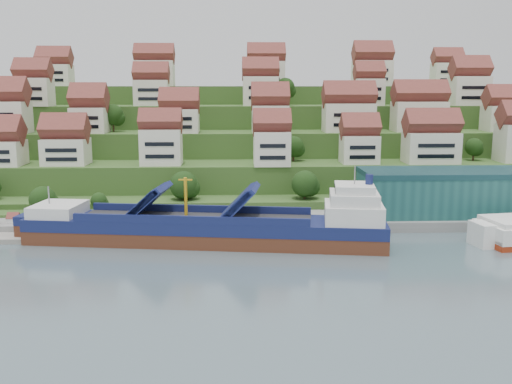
{
  "coord_description": "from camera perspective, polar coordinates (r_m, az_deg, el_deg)",
  "views": [
    {
      "loc": [
        -6.96,
        -108.48,
        30.39
      ],
      "look_at": [
        -2.27,
        14.0,
        8.0
      ],
      "focal_mm": 40.0,
      "sensor_mm": 36.0,
      "label": 1
    }
  ],
  "objects": [
    {
      "name": "flagpole",
      "position": [
        123.37,
        9.58,
        -0.78
      ],
      "size": [
        1.28,
        0.16,
        8.0
      ],
      "color": "gray",
      "rests_on": "quay"
    },
    {
      "name": "quay",
      "position": [
        129.74,
        9.87,
        -2.85
      ],
      "size": [
        180.0,
        14.0,
        2.2
      ],
      "primitive_type": "cube",
      "color": "gray",
      "rests_on": "ground"
    },
    {
      "name": "warehouse",
      "position": [
        140.57,
        22.64,
        0.05
      ],
      "size": [
        60.0,
        15.0,
        10.0
      ],
      "primitive_type": "cube",
      "color": "#215A57",
      "rests_on": "quay"
    },
    {
      "name": "ground",
      "position": [
        112.87,
        1.43,
        -5.27
      ],
      "size": [
        300.0,
        300.0,
        0.0
      ],
      "primitive_type": "plane",
      "color": "slate",
      "rests_on": "ground"
    },
    {
      "name": "hillside_village",
      "position": [
        168.93,
        1.17,
        8.25
      ],
      "size": [
        155.43,
        64.63,
        28.5
      ],
      "color": "white",
      "rests_on": "ground"
    },
    {
      "name": "cargo_ship",
      "position": [
        113.11,
        -4.19,
        -3.67
      ],
      "size": [
        71.78,
        21.0,
        15.64
      ],
      "rotation": [
        0.0,
        0.0,
        -0.14
      ],
      "color": "#592D1B",
      "rests_on": "ground"
    },
    {
      "name": "hillside",
      "position": [
        213.07,
        -0.31,
        5.04
      ],
      "size": [
        260.0,
        128.0,
        31.0
      ],
      "color": "#2D4C1E",
      "rests_on": "ground"
    },
    {
      "name": "hillside_trees",
      "position": [
        151.0,
        -4.29,
        4.51
      ],
      "size": [
        143.73,
        62.41,
        30.96
      ],
      "color": "#204115",
      "rests_on": "ground"
    }
  ]
}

